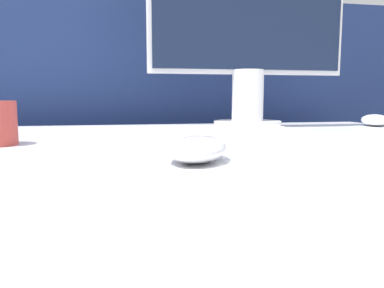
{
  "coord_description": "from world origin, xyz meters",
  "views": [
    {
      "loc": [
        -0.05,
        -0.64,
        0.81
      ],
      "look_at": [
        0.05,
        -0.14,
        0.74
      ],
      "focal_mm": 35.0,
      "sensor_mm": 36.0,
      "label": 1
    }
  ],
  "objects_px": {
    "computer_mouse_near": "(197,149)",
    "computer_mouse_far": "(375,120)",
    "keyboard": "(179,134)",
    "monitor": "(249,19)"
  },
  "relations": [
    {
      "from": "computer_mouse_near",
      "to": "computer_mouse_far",
      "type": "xyz_separation_m",
      "value": [
        0.63,
        0.5,
        0.0
      ]
    },
    {
      "from": "keyboard",
      "to": "computer_mouse_near",
      "type": "bearing_deg",
      "value": -92.38
    },
    {
      "from": "computer_mouse_near",
      "to": "monitor",
      "type": "relative_size",
      "value": 0.27
    },
    {
      "from": "computer_mouse_near",
      "to": "computer_mouse_far",
      "type": "height_order",
      "value": "computer_mouse_far"
    },
    {
      "from": "monitor",
      "to": "computer_mouse_far",
      "type": "height_order",
      "value": "monitor"
    },
    {
      "from": "keyboard",
      "to": "monitor",
      "type": "relative_size",
      "value": 0.86
    },
    {
      "from": "computer_mouse_near",
      "to": "keyboard",
      "type": "distance_m",
      "value": 0.24
    },
    {
      "from": "keyboard",
      "to": "monitor",
      "type": "distance_m",
      "value": 0.43
    },
    {
      "from": "computer_mouse_near",
      "to": "keyboard",
      "type": "height_order",
      "value": "computer_mouse_near"
    },
    {
      "from": "computer_mouse_near",
      "to": "keyboard",
      "type": "bearing_deg",
      "value": 110.45
    }
  ]
}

